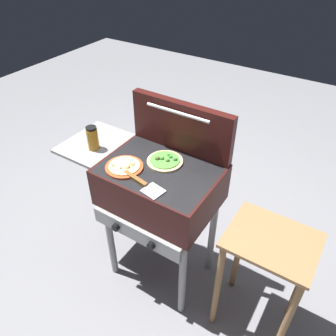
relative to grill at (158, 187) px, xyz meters
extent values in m
plane|color=gray|center=(0.01, 0.00, -0.76)|extent=(8.00, 8.00, 0.00)
cube|color=#38110F|center=(0.01, 0.00, 0.02)|extent=(0.64, 0.48, 0.24)
cube|color=black|center=(0.01, 0.00, 0.14)|extent=(0.61, 0.46, 0.01)
cube|color=gray|center=(-0.47, 0.00, 0.13)|extent=(0.32, 0.41, 0.02)
cube|color=gray|center=(-0.47, 0.00, 0.02)|extent=(0.02, 0.02, 0.24)
cube|color=gray|center=(0.01, -0.25, -0.15)|extent=(0.58, 0.02, 0.10)
cylinder|color=black|center=(-0.11, -0.27, -0.15)|extent=(0.04, 0.02, 0.04)
cylinder|color=black|center=(0.13, -0.27, -0.15)|extent=(0.04, 0.02, 0.04)
cylinder|color=gray|center=(-0.26, -0.19, -0.43)|extent=(0.04, 0.04, 0.66)
cylinder|color=gray|center=(0.28, -0.19, -0.43)|extent=(0.04, 0.04, 0.66)
cylinder|color=gray|center=(-0.26, 0.19, -0.43)|extent=(0.04, 0.04, 0.66)
cylinder|color=gray|center=(0.28, 0.19, -0.43)|extent=(0.04, 0.04, 0.66)
cube|color=#38110F|center=(0.01, 0.22, 0.29)|extent=(0.63, 0.05, 0.30)
cylinder|color=#B7B7BC|center=(0.01, 0.17, 0.40)|extent=(0.38, 0.02, 0.02)
cylinder|color=#E0C17F|center=(0.01, 0.06, 0.15)|extent=(0.20, 0.20, 0.01)
cylinder|color=#4C8C38|center=(0.01, 0.06, 0.16)|extent=(0.17, 0.17, 0.01)
sphere|color=green|center=(0.02, 0.10, 0.17)|extent=(0.02, 0.02, 0.02)
sphere|color=#4B7F32|center=(0.03, 0.06, 0.17)|extent=(0.02, 0.02, 0.02)
sphere|color=#44833E|center=(0.06, 0.09, 0.17)|extent=(0.02, 0.02, 0.02)
sphere|color=#526B2D|center=(-0.03, 0.04, 0.17)|extent=(0.03, 0.03, 0.03)
sphere|color=#509030|center=(0.00, 0.11, 0.17)|extent=(0.02, 0.02, 0.02)
sphere|color=#4D9538|center=(-0.01, 0.06, 0.17)|extent=(0.03, 0.03, 0.03)
cylinder|color=#C64723|center=(-0.15, -0.10, 0.15)|extent=(0.21, 0.21, 0.01)
cylinder|color=#EDD17A|center=(-0.15, -0.10, 0.16)|extent=(0.17, 0.17, 0.01)
sphere|color=#C6EB6D|center=(-0.13, -0.08, 0.17)|extent=(0.02, 0.02, 0.02)
sphere|color=#F2BE7F|center=(-0.11, -0.07, 0.17)|extent=(0.02, 0.02, 0.02)
sphere|color=#B3C48C|center=(-0.20, -0.14, 0.17)|extent=(0.02, 0.02, 0.02)
sphere|color=#E9C079|center=(-0.12, -0.11, 0.17)|extent=(0.03, 0.03, 0.03)
sphere|color=#EDD977|center=(-0.15, -0.13, 0.17)|extent=(0.02, 0.02, 0.02)
cylinder|color=#B77A1E|center=(-0.42, -0.05, 0.21)|extent=(0.07, 0.07, 0.13)
cylinder|color=black|center=(-0.42, -0.05, 0.28)|extent=(0.06, 0.06, 0.01)
cube|color=#B7BABF|center=(0.09, -0.18, 0.15)|extent=(0.11, 0.11, 0.01)
cube|color=brown|center=(-0.04, -0.15, 0.15)|extent=(0.16, 0.05, 0.02)
cube|color=olive|center=(0.67, 0.00, -0.03)|extent=(0.44, 0.36, 0.02)
cylinder|color=olive|center=(0.48, -0.15, -0.40)|extent=(0.04, 0.04, 0.71)
cylinder|color=olive|center=(0.86, -0.15, -0.40)|extent=(0.04, 0.04, 0.71)
cylinder|color=olive|center=(0.48, 0.15, -0.40)|extent=(0.04, 0.04, 0.71)
cylinder|color=olive|center=(0.86, 0.15, -0.40)|extent=(0.04, 0.04, 0.71)
camera|label=1|loc=(0.81, -1.17, 1.23)|focal=35.18mm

